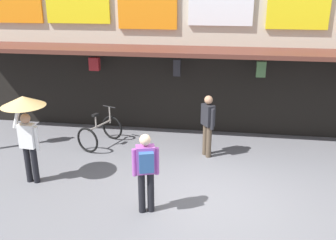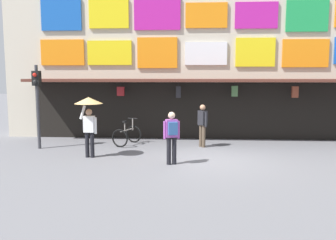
{
  "view_description": "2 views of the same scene",
  "coord_description": "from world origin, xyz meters",
  "px_view_note": "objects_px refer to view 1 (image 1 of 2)",
  "views": [
    {
      "loc": [
        0.16,
        -7.15,
        4.32
      ],
      "look_at": [
        -1.11,
        1.31,
        1.26
      ],
      "focal_mm": 40.13,
      "sensor_mm": 36.0,
      "label": 1
    },
    {
      "loc": [
        -0.67,
        -11.9,
        2.84
      ],
      "look_at": [
        -1.49,
        1.48,
        1.14
      ],
      "focal_mm": 38.49,
      "sensor_mm": 36.0,
      "label": 2
    }
  ],
  "objects_px": {
    "bicycle_parked": "(100,132)",
    "pedestrian_with_umbrella": "(25,115)",
    "pedestrian_in_white": "(208,123)",
    "pedestrian_in_black": "(146,168)"
  },
  "relations": [
    {
      "from": "bicycle_parked",
      "to": "pedestrian_with_umbrella",
      "type": "relative_size",
      "value": 0.64
    },
    {
      "from": "pedestrian_with_umbrella",
      "to": "pedestrian_in_white",
      "type": "xyz_separation_m",
      "value": [
        3.93,
        2.04,
        -0.69
      ]
    },
    {
      "from": "pedestrian_with_umbrella",
      "to": "pedestrian_in_black",
      "type": "xyz_separation_m",
      "value": [
        2.87,
        -0.83,
        -0.66
      ]
    },
    {
      "from": "pedestrian_in_black",
      "to": "pedestrian_in_white",
      "type": "bearing_deg",
      "value": 69.73
    },
    {
      "from": "pedestrian_with_umbrella",
      "to": "pedestrian_in_white",
      "type": "relative_size",
      "value": 1.24
    },
    {
      "from": "pedestrian_in_black",
      "to": "pedestrian_in_white",
      "type": "distance_m",
      "value": 3.06
    },
    {
      "from": "pedestrian_in_black",
      "to": "pedestrian_in_white",
      "type": "relative_size",
      "value": 1.0
    },
    {
      "from": "bicycle_parked",
      "to": "pedestrian_in_black",
      "type": "distance_m",
      "value": 3.75
    },
    {
      "from": "pedestrian_in_black",
      "to": "bicycle_parked",
      "type": "bearing_deg",
      "value": 122.3
    },
    {
      "from": "bicycle_parked",
      "to": "pedestrian_in_white",
      "type": "xyz_separation_m",
      "value": [
        3.04,
        -0.26,
        0.55
      ]
    }
  ]
}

